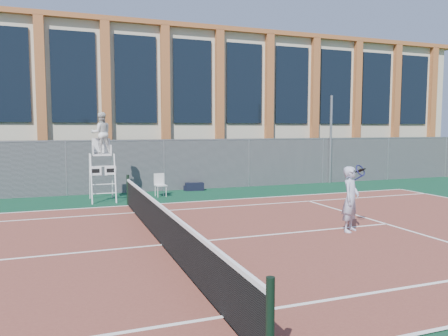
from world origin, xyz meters
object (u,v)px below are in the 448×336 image
object	(u,v)px
plastic_chair	(160,183)
umpire_chair	(101,136)
steel_pole	(331,140)
tennis_player	(351,199)

from	to	relation	value
plastic_chair	umpire_chair	bearing A→B (deg)	-172.55
steel_pole	plastic_chair	bearing A→B (deg)	-171.27
umpire_chair	plastic_chair	world-z (taller)	umpire_chair
umpire_chair	tennis_player	distance (m)	9.46
steel_pole	umpire_chair	world-z (taller)	steel_pole
steel_pole	plastic_chair	size ratio (longest dim) A/B	4.73
tennis_player	umpire_chair	bearing A→B (deg)	127.19
umpire_chair	plastic_chair	distance (m)	2.95
steel_pole	plastic_chair	xyz separation A→B (m)	(-8.87, -1.36, -1.61)
steel_pole	tennis_player	world-z (taller)	steel_pole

